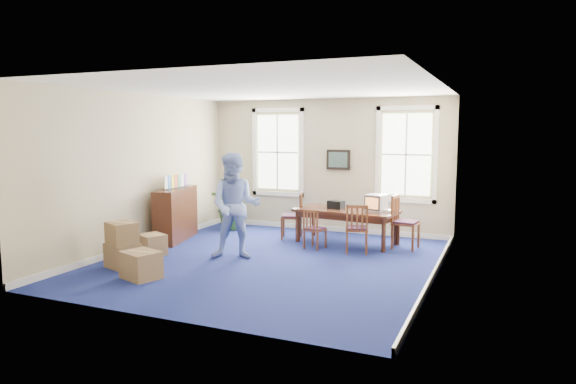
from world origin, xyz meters
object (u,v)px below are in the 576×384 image
at_px(conference_table, 346,226).
at_px(man, 236,206).
at_px(credenza, 176,213).
at_px(cardboard_boxes, 136,243).
at_px(crt_tv, 376,203).
at_px(chair_near_left, 315,229).
at_px(potted_plant, 235,205).

height_order(conference_table, man, man).
relative_size(credenza, cardboard_boxes, 1.04).
xyz_separation_m(man, credenza, (-2.04, 0.94, -0.40)).
relative_size(conference_table, credenza, 1.39).
distance_m(crt_tv, cardboard_boxes, 4.95).
distance_m(conference_table, crt_tv, 0.85).
bearing_deg(chair_near_left, cardboard_boxes, 59.54).
height_order(conference_table, crt_tv, crt_tv).
bearing_deg(crt_tv, man, -120.63).
bearing_deg(credenza, man, -38.32).
xyz_separation_m(crt_tv, potted_plant, (-3.65, 0.40, -0.32)).
height_order(crt_tv, chair_near_left, crt_tv).
xyz_separation_m(crt_tv, cardboard_boxes, (-3.54, -3.43, -0.49)).
xyz_separation_m(chair_near_left, cardboard_boxes, (-2.45, -2.63, 0.01)).
relative_size(chair_near_left, cardboard_boxes, 0.55).
bearing_deg(potted_plant, cardboard_boxes, -88.39).
distance_m(credenza, cardboard_boxes, 2.33).
xyz_separation_m(crt_tv, chair_near_left, (-1.09, -0.79, -0.50)).
xyz_separation_m(man, cardboard_boxes, (-1.34, -1.28, -0.58)).
height_order(credenza, cardboard_boxes, credenza).
height_order(chair_near_left, credenza, credenza).
relative_size(crt_tv, potted_plant, 0.35).
bearing_deg(conference_table, cardboard_boxes, -124.01).
bearing_deg(potted_plant, chair_near_left, -25.01).
height_order(credenza, potted_plant, credenza).
distance_m(chair_near_left, cardboard_boxes, 3.60).
bearing_deg(chair_near_left, crt_tv, -131.46).
relative_size(chair_near_left, man, 0.41).
relative_size(crt_tv, credenza, 0.27).
bearing_deg(crt_tv, cardboard_boxes, -120.87).
bearing_deg(conference_table, crt_tv, 11.05).
xyz_separation_m(credenza, potted_plant, (0.60, 1.62, -0.02)).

